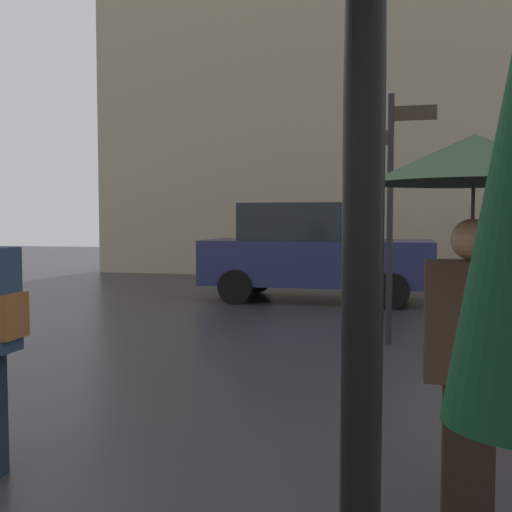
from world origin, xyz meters
The scene contains 3 objects.
pedestrian_with_umbrella centered at (0.92, 1.17, 1.67)m, with size 1.10×1.10×2.05m.
parked_car_left centered at (-1.11, 10.02, 0.98)m, with size 4.44×1.95×1.92m.
street_signpost centered at (0.43, 5.98, 1.93)m, with size 1.08×0.08×3.20m.
Camera 1 is at (0.57, -2.19, 1.63)m, focal length 43.80 mm.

